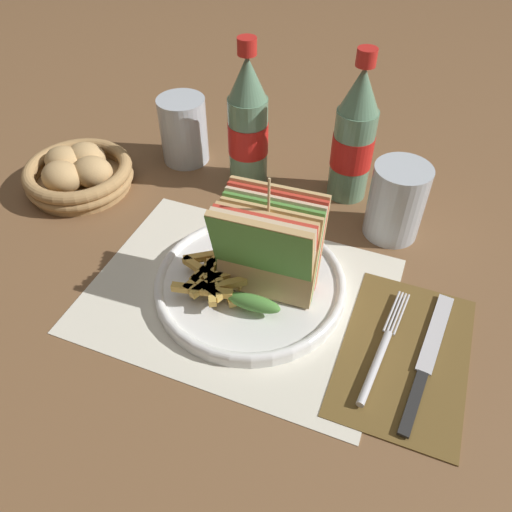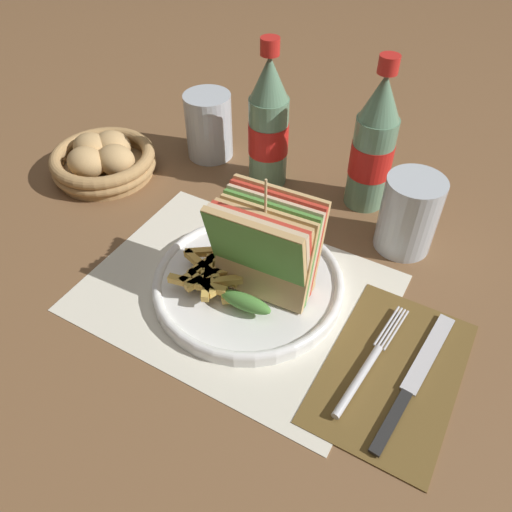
{
  "view_description": "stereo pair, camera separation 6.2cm",
  "coord_description": "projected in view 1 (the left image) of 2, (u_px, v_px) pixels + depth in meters",
  "views": [
    {
      "loc": [
        0.18,
        -0.38,
        0.48
      ],
      "look_at": [
        0.02,
        0.04,
        0.04
      ],
      "focal_mm": 35.0,
      "sensor_mm": 36.0,
      "label": 1
    },
    {
      "loc": [
        0.24,
        -0.35,
        0.48
      ],
      "look_at": [
        0.02,
        0.04,
        0.04
      ],
      "focal_mm": 35.0,
      "sensor_mm": 36.0,
      "label": 2
    }
  ],
  "objects": [
    {
      "name": "placemat",
      "position": [
        238.0,
        296.0,
        0.63
      ],
      "size": [
        0.37,
        0.28,
        0.0
      ],
      "color": "silver",
      "rests_on": "ground_plane"
    },
    {
      "name": "plate_main",
      "position": [
        250.0,
        283.0,
        0.63
      ],
      "size": [
        0.24,
        0.24,
        0.02
      ],
      "color": "white",
      "rests_on": "ground_plane"
    },
    {
      "name": "napkin",
      "position": [
        405.0,
        354.0,
        0.57
      ],
      "size": [
        0.14,
        0.22,
        0.0
      ],
      "color": "brown",
      "rests_on": "ground_plane"
    },
    {
      "name": "fries_pile",
      "position": [
        213.0,
        278.0,
        0.61
      ],
      "size": [
        0.1,
        0.09,
        0.02
      ],
      "color": "gold",
      "rests_on": "plate_main"
    },
    {
      "name": "knife",
      "position": [
        427.0,
        360.0,
        0.55
      ],
      "size": [
        0.03,
        0.2,
        0.0
      ],
      "rotation": [
        0.0,
        0.0,
        -0.1
      ],
      "color": "black",
      "rests_on": "napkin"
    },
    {
      "name": "fork",
      "position": [
        380.0,
        355.0,
        0.56
      ],
      "size": [
        0.03,
        0.17,
        0.01
      ],
      "rotation": [
        0.0,
        0.0,
        -0.1
      ],
      "color": "silver",
      "rests_on": "napkin"
    },
    {
      "name": "bread_basket",
      "position": [
        78.0,
        173.0,
        0.78
      ],
      "size": [
        0.17,
        0.17,
        0.06
      ],
      "color": "#AD8451",
      "rests_on": "ground_plane"
    },
    {
      "name": "glass_near",
      "position": [
        396.0,
        201.0,
        0.68
      ],
      "size": [
        0.08,
        0.08,
        0.11
      ],
      "color": "silver",
      "rests_on": "ground_plane"
    },
    {
      "name": "coke_bottle_far",
      "position": [
        354.0,
        139.0,
        0.72
      ],
      "size": [
        0.06,
        0.06,
        0.23
      ],
      "color": "slate",
      "rests_on": "ground_plane"
    },
    {
      "name": "club_sandwich",
      "position": [
        267.0,
        249.0,
        0.58
      ],
      "size": [
        0.12,
        0.1,
        0.16
      ],
      "color": "tan",
      "rests_on": "plate_main"
    },
    {
      "name": "glass_far",
      "position": [
        184.0,
        130.0,
        0.82
      ],
      "size": [
        0.08,
        0.08,
        0.11
      ],
      "color": "silver",
      "rests_on": "ground_plane"
    },
    {
      "name": "coke_bottle_near",
      "position": [
        248.0,
        126.0,
        0.74
      ],
      "size": [
        0.06,
        0.06,
        0.23
      ],
      "color": "slate",
      "rests_on": "ground_plane"
    },
    {
      "name": "ground_plane",
      "position": [
        232.0,
        293.0,
        0.63
      ],
      "size": [
        4.0,
        4.0,
        0.0
      ],
      "primitive_type": "plane",
      "color": "brown"
    }
  ]
}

